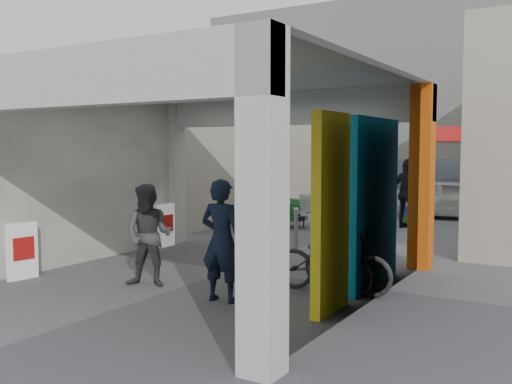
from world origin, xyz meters
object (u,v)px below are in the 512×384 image
Objects in this scene: man_elderly at (366,221)px; man_crates at (408,194)px; man_back_turned at (149,235)px; bicycle_front at (332,261)px; white_van at (454,199)px; border_collie at (249,269)px; man_with_dog at (222,240)px; bicycle_rear at (337,263)px; cafe_set at (278,216)px; produce_stand at (284,216)px.

man_elderly is 0.88× the size of man_crates.
man_back_turned is 3.05m from bicycle_front.
man_back_turned is at bearing -148.24° from man_elderly.
man_crates reaches higher than man_elderly.
man_crates is 3.08m from white_van.
border_collie is 0.33× the size of man_back_turned.
man_with_dog is at bearing -98.30° from border_collie.
bicycle_rear is 0.39× the size of white_van.
man_elderly reaches higher than cafe_set.
man_crates reaches higher than bicycle_front.
bicycle_rear is at bearing 109.08° from man_crates.
man_elderly is (3.91, -3.56, 0.53)m from cafe_set.
man_crates is at bearing 32.06° from cafe_set.
produce_stand is at bearing 54.19° from bicycle_rear.
man_back_turned is at bearing 108.33° from bicycle_front.
man_back_turned is 12.30m from white_van.
bicycle_front is at bearing -17.56° from border_collie.
man_crates is at bearing -96.09° from man_with_dog.
border_collie is at bearing 167.57° from white_van.
cafe_set is at bearing 135.71° from white_van.
white_van reaches higher than cafe_set.
cafe_set is 0.93× the size of man_elderly.
man_crates is at bearing 74.65° from man_elderly.
man_with_dog reaches higher than man_back_turned.
bicycle_rear is (0.32, -2.19, -0.43)m from man_elderly.
bicycle_front is at bearing -44.40° from produce_stand.
man_with_dog is at bearing -25.94° from man_back_turned.
man_elderly reaches higher than white_van.
produce_stand is 5.67m from man_elderly.
border_collie is 8.06m from man_crates.
man_back_turned is at bearing -67.10° from produce_stand.
man_with_dog is (3.00, -7.26, 0.58)m from cafe_set.
produce_stand is at bearing 97.17° from cafe_set.
produce_stand is at bearing 111.52° from man_elderly.
man_with_dog is at bearing -56.59° from produce_stand.
man_back_turned reaches higher than produce_stand.
produce_stand is (-0.06, 0.45, -0.02)m from cafe_set.
man_back_turned reaches higher than bicycle_front.
border_collie is 0.31× the size of man_with_dog.
cafe_set is 7.26m from man_back_turned.
border_collie is at bearing 89.35° from bicycle_front.
man_elderly reaches higher than man_back_turned.
man_crates is (1.72, 9.07, 0.15)m from man_back_turned.
border_collie is at bearing -138.76° from man_elderly.
man_with_dog reaches higher than bicycle_rear.
bicycle_front is at bearing 175.39° from white_van.
white_van is at bearing -91.14° from man_crates.
cafe_set is 7.14m from bicycle_rear.
bicycle_front is 10.92m from white_van.
bicycle_rear is (2.81, 1.35, -0.41)m from man_back_turned.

